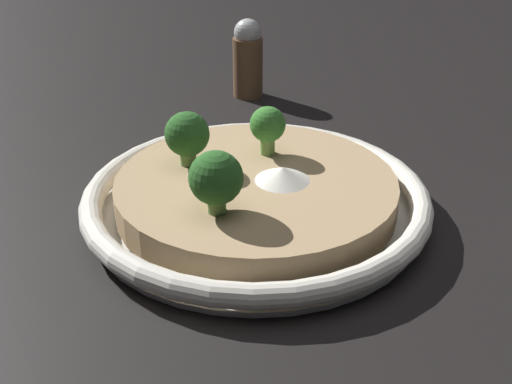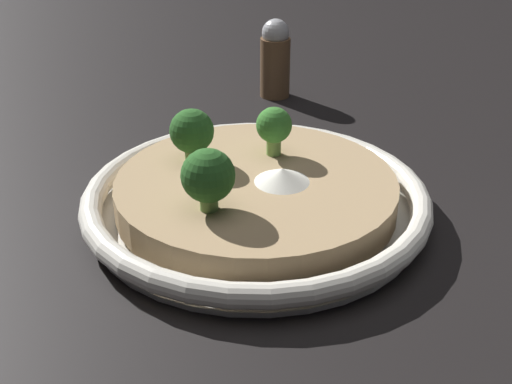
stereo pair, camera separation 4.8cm
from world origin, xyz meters
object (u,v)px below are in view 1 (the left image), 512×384
(broccoli_left, at_px, (268,126))
(broccoli_front_right, at_px, (187,135))
(broccoli_back_right, at_px, (216,179))
(risotto_bowl, at_px, (256,197))
(pepper_shaker, at_px, (248,58))

(broccoli_left, bearing_deg, broccoli_front_right, -26.53)
(broccoli_back_right, relative_size, broccoli_left, 1.12)
(risotto_bowl, bearing_deg, broccoli_front_right, -68.95)
(risotto_bowl, height_order, pepper_shaker, pepper_shaker)
(broccoli_left, bearing_deg, pepper_shaker, -129.45)
(broccoli_front_right, bearing_deg, risotto_bowl, 111.05)
(broccoli_back_right, bearing_deg, risotto_bowl, -162.37)
(broccoli_left, height_order, pepper_shaker, pepper_shaker)
(broccoli_back_right, height_order, broccoli_left, broccoli_back_right)
(pepper_shaker, bearing_deg, broccoli_back_right, 42.69)
(broccoli_front_right, distance_m, pepper_shaker, 0.25)
(pepper_shaker, bearing_deg, broccoli_left, 50.55)
(broccoli_back_right, bearing_deg, pepper_shaker, -137.31)
(broccoli_front_right, xyz_separation_m, broccoli_back_right, (0.03, 0.07, 0.00))
(broccoli_front_right, xyz_separation_m, broccoli_left, (-0.06, 0.03, -0.00))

